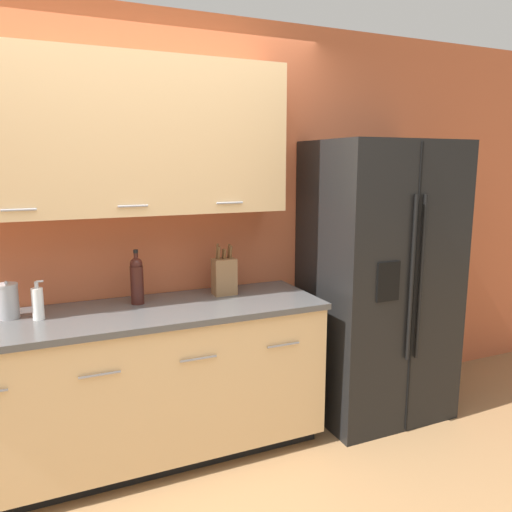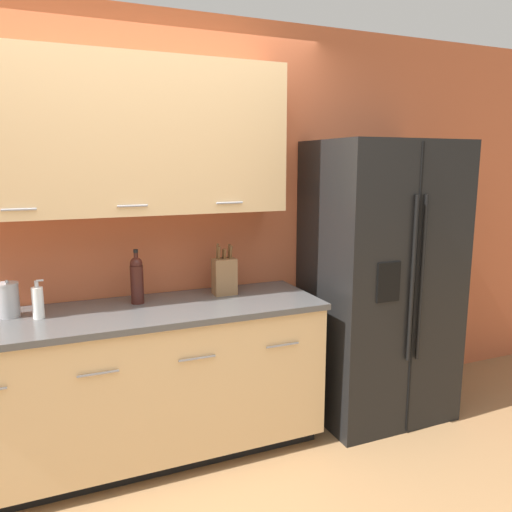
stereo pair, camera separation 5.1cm
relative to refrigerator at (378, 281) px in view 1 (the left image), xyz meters
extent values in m
cube|color=#BC5B38|center=(-1.56, 0.39, 0.37)|extent=(10.00, 0.05, 2.60)
cube|color=#E0B77F|center=(-1.61, 0.20, 0.93)|extent=(1.84, 0.32, 0.86)
cylinder|color=#99999E|center=(-2.16, 0.03, 0.56)|extent=(0.16, 0.01, 0.01)
cylinder|color=#99999E|center=(-1.61, 0.03, 0.56)|extent=(0.16, 0.01, 0.01)
cylinder|color=#99999E|center=(-1.06, 0.03, 0.56)|extent=(0.16, 0.01, 0.01)
cube|color=black|center=(-1.61, 0.08, -0.88)|extent=(2.05, 0.54, 0.09)
cube|color=#E0B77F|center=(-1.61, 0.04, -0.45)|extent=(2.09, 0.62, 0.78)
cube|color=#4C4C4C|center=(-1.61, 0.03, -0.04)|extent=(2.11, 0.64, 0.03)
cylinder|color=#99999E|center=(-1.86, -0.28, -0.23)|extent=(0.20, 0.01, 0.01)
cylinder|color=#99999E|center=(-1.36, -0.28, -0.23)|extent=(0.20, 0.01, 0.01)
cylinder|color=#99999E|center=(-0.86, -0.28, -0.23)|extent=(0.20, 0.01, 0.01)
cube|color=black|center=(0.00, 0.00, 0.00)|extent=(0.90, 0.70, 1.85)
cube|color=black|center=(0.00, -0.35, 0.00)|extent=(0.01, 0.01, 1.82)
cylinder|color=black|center=(-0.03, -0.37, 0.09)|extent=(0.02, 0.02, 1.02)
cylinder|color=black|center=(0.04, -0.37, 0.09)|extent=(0.02, 0.02, 1.02)
cube|color=black|center=(-0.20, -0.36, 0.09)|extent=(0.16, 0.01, 0.24)
cube|color=olive|center=(-1.05, 0.16, 0.09)|extent=(0.14, 0.10, 0.23)
cylinder|color=brown|center=(-1.09, 0.17, 0.25)|extent=(0.02, 0.03, 0.10)
cylinder|color=brown|center=(-1.09, 0.14, 0.25)|extent=(0.02, 0.03, 0.08)
cylinder|color=brown|center=(-1.05, 0.17, 0.24)|extent=(0.01, 0.03, 0.06)
cylinder|color=brown|center=(-1.05, 0.14, 0.24)|extent=(0.02, 0.03, 0.07)
cylinder|color=brown|center=(-1.01, 0.17, 0.25)|extent=(0.02, 0.03, 0.09)
cylinder|color=brown|center=(-1.01, 0.14, 0.25)|extent=(0.02, 0.03, 0.08)
cylinder|color=#3D1914|center=(-1.58, 0.16, 0.09)|extent=(0.08, 0.08, 0.22)
sphere|color=#3D1914|center=(-1.58, 0.16, 0.22)|extent=(0.07, 0.07, 0.07)
cylinder|color=#3D1914|center=(-1.58, 0.16, 0.24)|extent=(0.02, 0.02, 0.08)
cylinder|color=black|center=(-1.58, 0.16, 0.29)|extent=(0.03, 0.03, 0.02)
cylinder|color=white|center=(-2.11, 0.07, 0.06)|extent=(0.06, 0.06, 0.17)
cylinder|color=#B2B2B5|center=(-2.11, 0.07, 0.17)|extent=(0.02, 0.02, 0.04)
cylinder|color=#B2B2B5|center=(-2.09, 0.07, 0.18)|extent=(0.04, 0.01, 0.01)
cylinder|color=#A3A3A5|center=(-2.25, 0.16, 0.07)|extent=(0.11, 0.11, 0.17)
cylinder|color=#A3A3A5|center=(-2.25, 0.16, 0.16)|extent=(0.11, 0.11, 0.01)
sphere|color=#A3A3A5|center=(-2.25, 0.16, 0.17)|extent=(0.02, 0.02, 0.02)
camera|label=1|loc=(-2.08, -2.67, 0.78)|focal=35.00mm
camera|label=2|loc=(-2.04, -2.69, 0.78)|focal=35.00mm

